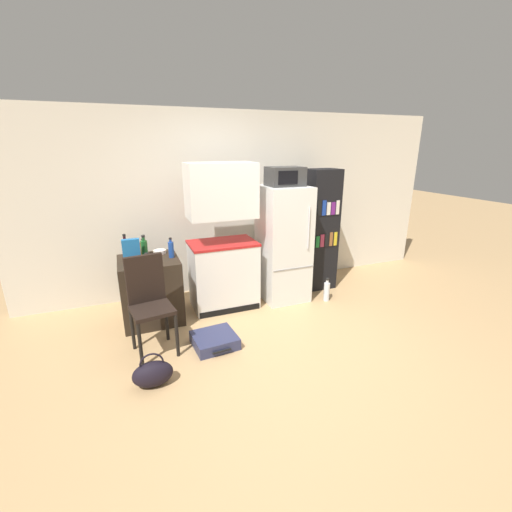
{
  "coord_description": "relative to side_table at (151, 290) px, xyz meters",
  "views": [
    {
      "loc": [
        -1.52,
        -2.8,
        2.08
      ],
      "look_at": [
        -0.08,
        0.85,
        0.81
      ],
      "focal_mm": 24.0,
      "sensor_mm": 36.0,
      "label": 1
    }
  ],
  "objects": [
    {
      "name": "bottle_wine_dark",
      "position": [
        -0.23,
        0.11,
        0.52
      ],
      "size": [
        0.07,
        0.07,
        0.3
      ],
      "color": "black",
      "rests_on": "side_table"
    },
    {
      "name": "bottle_milk_white",
      "position": [
        0.3,
        0.2,
        0.46
      ],
      "size": [
        0.06,
        0.06,
        0.15
      ],
      "color": "white",
      "rests_on": "side_table"
    },
    {
      "name": "bowl",
      "position": [
        0.16,
        0.19,
        0.42
      ],
      "size": [
        0.16,
        0.16,
        0.04
      ],
      "color": "silver",
      "rests_on": "side_table"
    },
    {
      "name": "handbag",
      "position": [
        -0.13,
        -1.3,
        -0.27
      ],
      "size": [
        0.36,
        0.2,
        0.33
      ],
      "color": "black",
      "rests_on": "ground_plane"
    },
    {
      "name": "bottle_green_tall",
      "position": [
        -0.03,
        -0.02,
        0.52
      ],
      "size": [
        0.08,
        0.08,
        0.3
      ],
      "color": "#1E6028",
      "rests_on": "side_table"
    },
    {
      "name": "bottle_ketchup_red",
      "position": [
        -0.02,
        -0.22,
        0.46
      ],
      "size": [
        0.09,
        0.09,
        0.15
      ],
      "color": "#AD1914",
      "rests_on": "side_table"
    },
    {
      "name": "chair",
      "position": [
        -0.07,
        -0.67,
        0.21
      ],
      "size": [
        0.46,
        0.46,
        1.03
      ],
      "rotation": [
        0.0,
        0.0,
        0.16
      ],
      "color": "black",
      "rests_on": "ground_plane"
    },
    {
      "name": "kitchen_hutch",
      "position": [
        0.94,
        0.05,
        0.48
      ],
      "size": [
        0.86,
        0.57,
        1.89
      ],
      "color": "white",
      "rests_on": "ground_plane"
    },
    {
      "name": "cereal_box",
      "position": [
        -0.18,
        -0.14,
        0.55
      ],
      "size": [
        0.19,
        0.07,
        0.3
      ],
      "color": "#1E66A8",
      "rests_on": "side_table"
    },
    {
      "name": "bottle_blue_soda",
      "position": [
        0.27,
        -0.03,
        0.5
      ],
      "size": [
        0.07,
        0.07,
        0.25
      ],
      "color": "#1E47A3",
      "rests_on": "side_table"
    },
    {
      "name": "microwave",
      "position": [
        1.79,
        0.01,
        1.3
      ],
      "size": [
        0.46,
        0.35,
        0.24
      ],
      "color": "#333333",
      "rests_on": "refrigerator"
    },
    {
      "name": "bottle_amber_beer",
      "position": [
        -0.03,
        0.2,
        0.48
      ],
      "size": [
        0.08,
        0.08,
        0.21
      ],
      "color": "brown",
      "rests_on": "side_table"
    },
    {
      "name": "water_bottle_front",
      "position": [
        2.31,
        -0.34,
        -0.25
      ],
      "size": [
        0.08,
        0.08,
        0.34
      ],
      "color": "silver",
      "rests_on": "ground_plane"
    },
    {
      "name": "wall_back",
      "position": [
        1.5,
        0.73,
        0.88
      ],
      "size": [
        6.4,
        0.1,
        2.55
      ],
      "color": "silver",
      "rests_on": "ground_plane"
    },
    {
      "name": "side_table",
      "position": [
        0.0,
        0.0,
        0.0
      ],
      "size": [
        0.69,
        0.67,
        0.79
      ],
      "color": "#2D2319",
      "rests_on": "ground_plane"
    },
    {
      "name": "ground_plane",
      "position": [
        1.3,
        -1.27,
        -0.4
      ],
      "size": [
        24.0,
        24.0,
        0.0
      ],
      "primitive_type": "plane",
      "color": "tan"
    },
    {
      "name": "refrigerator",
      "position": [
        1.79,
        0.01,
        0.39
      ],
      "size": [
        0.6,
        0.66,
        1.58
      ],
      "color": "silver",
      "rests_on": "ground_plane"
    },
    {
      "name": "suitcase_large_flat",
      "position": [
        0.56,
        -0.87,
        -0.33
      ],
      "size": [
        0.48,
        0.47,
        0.13
      ],
      "rotation": [
        0.0,
        0.0,
        0.08
      ],
      "color": "navy",
      "rests_on": "ground_plane"
    },
    {
      "name": "bookshelf",
      "position": [
        2.47,
        0.16,
        0.49
      ],
      "size": [
        0.44,
        0.36,
        1.77
      ],
      "color": "black",
      "rests_on": "ground_plane"
    }
  ]
}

